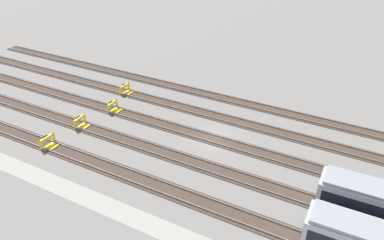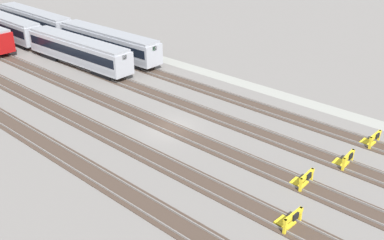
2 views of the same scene
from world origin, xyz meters
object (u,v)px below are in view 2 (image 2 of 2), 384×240
object	(u,v)px
bumper_stop_near_inner_track	(345,160)
bumper_stop_far_inner_track	(289,220)
subway_car_front_row_rightmost	(78,51)
bumper_stop_nearest_track	(372,139)
subway_car_front_row_leftmost	(5,26)
subway_car_front_row_right_inner	(108,43)
bumper_stop_middle_track	(303,180)
subway_car_front_row_left_inner	(35,21)

from	to	relation	value
bumper_stop_near_inner_track	bumper_stop_far_inner_track	world-z (taller)	same
bumper_stop_far_inner_track	bumper_stop_near_inner_track	bearing A→B (deg)	-86.02
subway_car_front_row_rightmost	bumper_stop_nearest_track	bearing A→B (deg)	-172.51
subway_car_front_row_leftmost	bumper_stop_nearest_track	world-z (taller)	subway_car_front_row_leftmost
subway_car_front_row_right_inner	bumper_stop_far_inner_track	distance (m)	39.94
subway_car_front_row_leftmost	bumper_stop_middle_track	size ratio (longest dim) A/B	8.99
subway_car_front_row_rightmost	bumper_stop_far_inner_track	bearing A→B (deg)	165.40
subway_car_front_row_right_inner	bumper_stop_near_inner_track	world-z (taller)	subway_car_front_row_right_inner
subway_car_front_row_left_inner	bumper_stop_far_inner_track	xyz separation A→B (m)	(-55.88, 14.47, -1.53)
subway_car_front_row_left_inner	bumper_stop_near_inner_track	distance (m)	55.44
subway_car_front_row_right_inner	subway_car_front_row_rightmost	world-z (taller)	same
bumper_stop_middle_track	subway_car_front_row_leftmost	bearing A→B (deg)	-5.02
subway_car_front_row_left_inner	subway_car_front_row_right_inner	size ratio (longest dim) A/B	1.00
subway_car_front_row_rightmost	bumper_stop_near_inner_track	xyz separation A→B (m)	(-36.49, 0.03, -1.53)
subway_car_front_row_leftmost	bumper_stop_far_inner_track	distance (m)	57.05
subway_car_front_row_left_inner	subway_car_front_row_right_inner	distance (m)	18.72
subway_car_front_row_leftmost	bumper_stop_nearest_track	distance (m)	56.01
subway_car_front_row_right_inner	subway_car_front_row_leftmost	bearing A→B (deg)	14.57
subway_car_front_row_leftmost	subway_car_front_row_left_inner	world-z (taller)	same
subway_car_front_row_rightmost	bumper_stop_near_inner_track	size ratio (longest dim) A/B	8.99
subway_car_front_row_left_inner	bumper_stop_nearest_track	distance (m)	55.46
subway_car_front_row_leftmost	subway_car_front_row_right_inner	bearing A→B (deg)	-165.43
subway_car_front_row_right_inner	bumper_stop_middle_track	xyz separation A→B (m)	(-35.44, 9.74, -1.53)
subway_car_front_row_left_inner	bumper_stop_near_inner_track	world-z (taller)	subway_car_front_row_left_inner
subway_car_front_row_leftmost	bumper_stop_middle_track	world-z (taller)	subway_car_front_row_leftmost
subway_car_front_row_rightmost	bumper_stop_middle_track	size ratio (longest dim) A/B	8.99
subway_car_front_row_right_inner	bumper_stop_near_inner_track	bearing A→B (deg)	172.34
bumper_stop_nearest_track	bumper_stop_near_inner_track	world-z (taller)	same
bumper_stop_nearest_track	bumper_stop_middle_track	distance (m)	9.77
subway_car_front_row_right_inner	bumper_stop_nearest_track	bearing A→B (deg)	179.92
bumper_stop_nearest_track	subway_car_front_row_rightmost	bearing A→B (deg)	7.49
subway_car_front_row_leftmost	subway_car_front_row_left_inner	xyz separation A→B (m)	(-0.33, -4.86, 0.00)
subway_car_front_row_right_inner	bumper_stop_nearest_track	world-z (taller)	subway_car_front_row_right_inner
subway_car_front_row_rightmost	bumper_stop_far_inner_track	world-z (taller)	subway_car_front_row_rightmost
subway_car_front_row_leftmost	subway_car_front_row_left_inner	bearing A→B (deg)	-93.94
subway_car_front_row_leftmost	bumper_stop_far_inner_track	world-z (taller)	subway_car_front_row_leftmost
bumper_stop_nearest_track	bumper_stop_far_inner_track	xyz separation A→B (m)	(-0.45, 14.51, 0.00)
bumper_stop_middle_track	bumper_stop_far_inner_track	bearing A→B (deg)	109.60
subway_car_front_row_right_inner	bumper_stop_far_inner_track	xyz separation A→B (m)	(-37.16, 14.56, -1.53)
bumper_stop_nearest_track	bumper_stop_far_inner_track	distance (m)	14.51
subway_car_front_row_rightmost	bumper_stop_nearest_track	size ratio (longest dim) A/B	9.01
bumper_stop_far_inner_track	bumper_stop_middle_track	bearing A→B (deg)	-70.40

